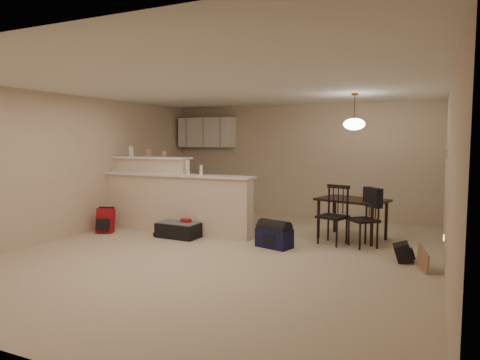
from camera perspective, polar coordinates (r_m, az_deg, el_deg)
The scene contains 19 objects.
room at distance 6.40m, azimuth -1.82°, elevation 1.23°, with size 7.00×7.02×2.50m.
breakfast_bar at distance 8.20m, azimuth -9.74°, elevation -2.47°, with size 3.08×0.58×1.39m.
upper_cabinets at distance 10.35m, azimuth -4.48°, elevation 6.34°, with size 1.40×0.34×0.70m, color white.
kitchen_counter at distance 10.22m, azimuth -3.80°, elevation -1.79°, with size 1.80×0.60×0.90m, color white.
thermostat at distance 7.26m, azimuth 25.82°, elevation 3.16°, with size 0.02×0.12×0.12m, color beige.
jar at distance 8.80m, azimuth -14.29°, elevation 3.73°, with size 0.10×0.10×0.20m, color silver.
cereal_box at distance 8.53m, azimuth -12.01°, elevation 3.60°, with size 0.10×0.07×0.16m, color #9C7350.
small_box at distance 8.32m, azimuth -9.99°, elevation 3.46°, with size 0.08×0.06×0.12m, color #9C7350.
bottle_a at distance 7.79m, azimuth -7.00°, elevation 1.69°, with size 0.07×0.07×0.26m, color silver.
bottle_b at distance 7.65m, azimuth -5.20°, elevation 1.34°, with size 0.06×0.06×0.18m, color silver.
dining_table at distance 7.64m, azimuth 14.74°, elevation -3.06°, with size 1.28×1.02×0.70m.
pendant_lamp at distance 7.57m, azimuth 14.99°, elevation 7.28°, with size 0.36×0.36×0.62m.
dining_chair_near at distance 7.20m, azimuth 12.24°, elevation -4.57°, with size 0.42×0.40×0.97m, color black, non-canonical shape.
dining_chair_far at distance 7.12m, azimuth 16.10°, elevation -4.92°, with size 0.41×0.39×0.93m, color black, non-canonical shape.
suitcase at distance 7.69m, azimuth -8.06°, elevation -6.61°, with size 0.74×0.48×0.25m, color black.
red_backpack at distance 8.35m, azimuth -17.50°, elevation -5.17°, with size 0.30×0.19×0.45m, color #A1121B.
navy_duffel at distance 6.90m, azimuth 4.59°, elevation -7.72°, with size 0.55×0.30×0.30m, color #12133B.
black_daypack at distance 6.52m, azimuth 20.91°, elevation -9.04°, with size 0.29×0.21×0.26m, color black.
cardboard_sheet at distance 6.17m, azimuth 23.20°, elevation -9.73°, with size 0.39×0.02×0.30m, color #9C7350.
Camera 1 is at (2.87, -5.70, 1.70)m, focal length 32.00 mm.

